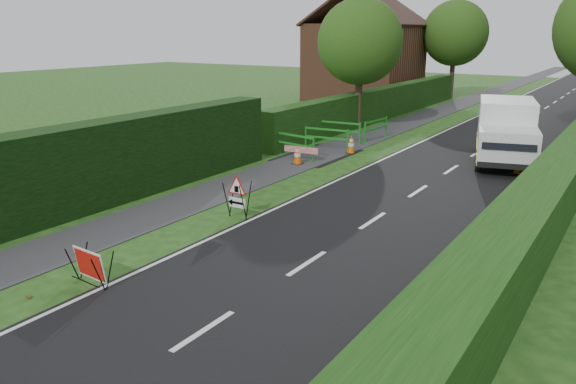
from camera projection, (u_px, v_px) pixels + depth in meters
The scene contains 23 objects.
ground at pixel (193, 255), 13.11m from camera, with size 120.00×120.00×0.00m, color #184012.
road_surface at pixel (553, 104), 40.02m from camera, with size 6.00×90.00×0.02m, color black.
footpath at pixel (475, 99), 42.89m from camera, with size 2.00×90.00×0.02m, color #2D2D30.
hedge_west_near at pixel (60, 218), 15.73m from camera, with size 1.10×18.00×2.50m, color black.
hedge_west_far at pixel (381, 118), 33.46m from camera, with size 1.00×24.00×1.80m, color #14380F.
house_west at pixel (365, 60), 41.72m from camera, with size 7.50×7.40×7.88m.
tree_nw at pixel (360, 42), 28.78m from camera, with size 4.40×4.40×6.70m.
tree_fw at pixel (455, 33), 41.58m from camera, with size 4.80×4.80×7.24m.
red_rect_sign at pixel (90, 265), 11.44m from camera, with size 0.95×0.61×0.78m.
triangle_sign at pixel (236, 194), 15.45m from camera, with size 0.73×0.73×1.05m.
works_van at pixel (506, 131), 21.94m from camera, with size 3.31×5.61×2.41m.
traffic_cone_0 at pixel (519, 163), 20.41m from camera, with size 0.38×0.38×0.79m.
traffic_cone_1 at pixel (529, 161), 20.82m from camera, with size 0.38×0.38×0.79m.
traffic_cone_2 at pixel (530, 148), 23.05m from camera, with size 0.38×0.38×0.79m.
traffic_cone_3 at pixel (297, 155), 21.86m from camera, with size 0.38×0.38×0.79m.
traffic_cone_4 at pixel (351, 144), 23.81m from camera, with size 0.38×0.38×0.79m.
ped_barrier_0 at pixel (295, 143), 22.95m from camera, with size 2.09×0.74×1.00m.
ped_barrier_1 at pixel (326, 136), 24.37m from camera, with size 2.08×0.55×1.00m.
ped_barrier_2 at pixel (340, 129), 26.14m from camera, with size 2.08×0.50×1.00m.
ped_barrier_3 at pixel (376, 127), 26.70m from camera, with size 0.55×2.08×1.00m.
redwhite_plank at pixel (301, 161), 22.58m from camera, with size 1.50×0.04×0.25m, color red.
litter_can at pixel (29, 299), 10.99m from camera, with size 0.07×0.07×0.12m, color #BF7F4C.
hatchback_car at pixel (504, 113), 31.84m from camera, with size 1.25×3.10×1.06m, color white.
Camera 1 is at (8.49, -9.02, 5.07)m, focal length 35.00 mm.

